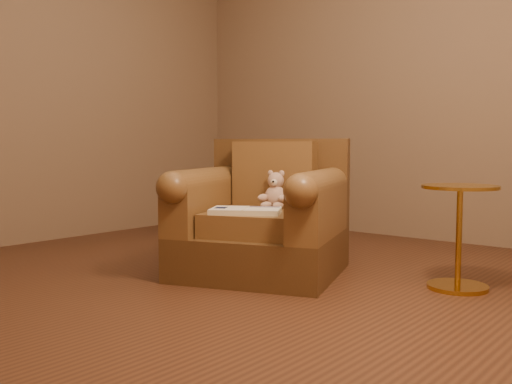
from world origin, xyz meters
The scene contains 5 objects.
floor centered at (0.00, 0.00, 0.00)m, with size 4.00×4.00×0.00m, color #512D1B.
armchair centered at (0.12, 0.15, 0.32)m, with size 1.16×1.13×0.83m.
teddy_bear centered at (0.15, 0.24, 0.49)m, with size 0.18×0.20×0.24m.
guidebook centered at (0.19, -0.09, 0.41)m, with size 0.46×0.41×0.03m.
side_table centered at (1.20, 0.51, 0.31)m, with size 0.41×0.41×0.57m.
Camera 1 is at (2.30, -2.55, 0.78)m, focal length 40.00 mm.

